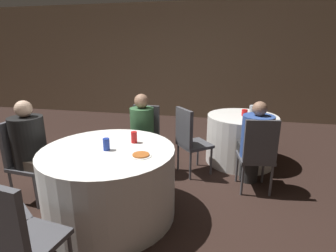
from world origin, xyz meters
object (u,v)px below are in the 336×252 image
object	(u,v)px
person_green_jacket	(141,137)
chair_near_west	(24,154)
chair_near_north	(145,134)
chair_far_south	(258,151)
soda_can_blue	(106,144)
table_far	(241,139)
table_near	(110,182)
soda_can_red	(134,137)
person_blue_shirt	(255,144)
chair_far_southwest	(189,137)
pizza_plate_near	(141,155)
bottle_far	(252,114)
person_black_shirt	(34,151)
chair_near_south	(16,234)

from	to	relation	value
person_green_jacket	chair_near_west	bearing A→B (deg)	38.66
chair_near_north	chair_far_south	size ratio (longest dim) A/B	1.00
soda_can_blue	chair_far_south	bearing A→B (deg)	27.41
table_far	table_near	bearing A→B (deg)	-129.57
soda_can_red	soda_can_blue	distance (m)	0.33
soda_can_red	soda_can_blue	bearing A→B (deg)	-126.76
person_blue_shirt	chair_near_north	bearing A→B (deg)	165.28
chair_near_north	person_blue_shirt	xyz separation A→B (m)	(1.47, -0.17, 0.03)
chair_far_southwest	pizza_plate_near	distance (m)	1.26
soda_can_blue	chair_near_west	bearing A→B (deg)	173.36
chair_far_south	pizza_plate_near	world-z (taller)	chair_far_south
chair_near_west	person_green_jacket	distance (m)	1.40
chair_near_west	person_blue_shirt	world-z (taller)	person_blue_shirt
chair_near_north	bottle_far	bearing A→B (deg)	-167.31
chair_near_west	pizza_plate_near	world-z (taller)	chair_near_west
pizza_plate_near	bottle_far	bearing A→B (deg)	52.20
table_near	table_far	distance (m)	2.21
person_black_shirt	person_blue_shirt	distance (m)	2.60
chair_far_southwest	chair_near_south	bearing A→B (deg)	-59.72
chair_near_south	chair_far_southwest	xyz separation A→B (m)	(0.83, 2.20, 0.00)
chair_far_south	person_black_shirt	xyz separation A→B (m)	(-2.48, -0.69, 0.05)
person_blue_shirt	bottle_far	distance (m)	0.51
table_near	person_green_jacket	xyz separation A→B (m)	(0.04, 0.93, 0.20)
person_black_shirt	person_green_jacket	bearing A→B (deg)	135.92
table_far	chair_far_south	bearing A→B (deg)	-81.67
person_green_jacket	bottle_far	size ratio (longest dim) A/B	4.90
soda_can_blue	bottle_far	distance (m)	2.05
table_far	soda_can_red	xyz separation A→B (m)	(-1.21, -1.47, 0.43)
person_black_shirt	soda_can_blue	distance (m)	0.97
table_near	pizza_plate_near	bearing A→B (deg)	-14.16
pizza_plate_near	soda_can_blue	xyz separation A→B (m)	(-0.38, 0.07, 0.05)
soda_can_red	soda_can_blue	world-z (taller)	same
table_far	pizza_plate_near	bearing A→B (deg)	-119.70
chair_near_north	chair_far_south	world-z (taller)	same
chair_near_north	person_black_shirt	world-z (taller)	person_black_shirt
soda_can_red	table_near	bearing A→B (deg)	-130.42
table_far	chair_near_north	bearing A→B (deg)	-155.84
chair_near_west	soda_can_red	world-z (taller)	chair_near_west
chair_near_west	table_near	bearing A→B (deg)	90.00
chair_near_west	soda_can_blue	size ratio (longest dim) A/B	7.80
chair_near_south	pizza_plate_near	xyz separation A→B (m)	(0.54, 0.99, 0.20)
person_green_jacket	soda_can_blue	distance (m)	0.98
chair_far_south	person_black_shirt	bearing A→B (deg)	-172.85
person_green_jacket	person_blue_shirt	bearing A→B (deg)	-177.18
table_near	chair_near_west	xyz separation A→B (m)	(-1.09, 0.10, 0.18)
table_far	chair_far_south	world-z (taller)	chair_far_south
pizza_plate_near	person_green_jacket	bearing A→B (deg)	108.39
chair_near_north	soda_can_blue	xyz separation A→B (m)	(-0.05, -1.12, 0.25)
bottle_far	pizza_plate_near	bearing A→B (deg)	-127.80
chair_near_north	chair_far_south	distance (m)	1.53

